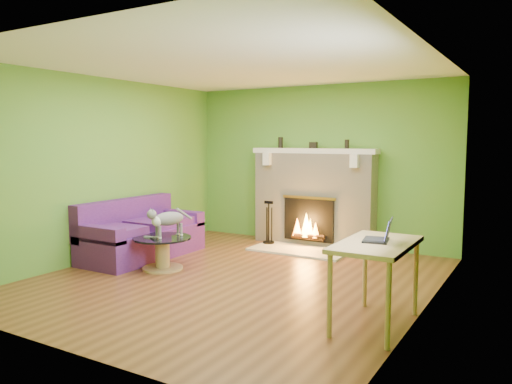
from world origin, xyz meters
TOP-DOWN VIEW (x-y plane):
  - floor at (0.00, 0.00)m, footprint 5.00×5.00m
  - ceiling at (0.00, 0.00)m, footprint 5.00×5.00m
  - wall_back at (0.00, 2.50)m, footprint 5.00×0.00m
  - wall_front at (0.00, -2.50)m, footprint 5.00×0.00m
  - wall_left at (-2.25, 0.00)m, footprint 0.00×5.00m
  - wall_right at (2.25, 0.00)m, footprint 0.00×5.00m
  - window_frame at (2.24, -0.90)m, footprint 0.00×1.20m
  - window_pane at (2.23, -0.90)m, footprint 0.00×1.06m
  - fireplace at (0.00, 2.32)m, footprint 2.10×0.46m
  - hearth at (0.00, 1.80)m, footprint 1.50×0.75m
  - mantel at (0.00, 2.30)m, footprint 2.10×0.28m
  - sofa at (-1.86, 0.28)m, footprint 0.87×1.88m
  - coffee_table at (-1.10, -0.11)m, footprint 0.77×0.77m
  - desk at (1.95, -0.66)m, footprint 0.62×1.06m
  - cat at (-1.02, -0.06)m, footprint 0.43×0.68m
  - remote_silver at (-1.20, -0.23)m, footprint 0.18×0.08m
  - remote_black at (-1.08, -0.29)m, footprint 0.16×0.12m
  - laptop at (1.93, -0.61)m, footprint 0.31×0.34m
  - fire_tools at (-0.63, 1.95)m, footprint 0.19×0.19m
  - mantel_vase_left at (-0.62, 2.33)m, footprint 0.08×0.08m
  - mantel_vase_right at (0.55, 2.33)m, footprint 0.07×0.07m
  - mantel_box at (-0.02, 2.33)m, footprint 0.12×0.08m

SIDE VIEW (x-z plane):
  - floor at x=0.00m, z-range 0.00..0.00m
  - hearth at x=0.00m, z-range 0.00..0.03m
  - coffee_table at x=-1.10m, z-range 0.03..0.47m
  - sofa at x=-1.86m, z-range -0.10..0.75m
  - fire_tools at x=-0.63m, z-range 0.03..0.73m
  - remote_black at x=-1.08m, z-range 0.43..0.45m
  - remote_silver at x=-1.20m, z-range 0.43..0.45m
  - cat at x=-1.02m, z-range 0.43..0.83m
  - desk at x=1.95m, z-range 0.30..1.08m
  - fireplace at x=0.00m, z-range -0.02..1.56m
  - laptop at x=1.93m, z-range 0.79..1.01m
  - wall_back at x=0.00m, z-range -1.20..3.80m
  - wall_front at x=0.00m, z-range -1.20..3.80m
  - wall_left at x=-2.25m, z-range -1.20..3.80m
  - wall_right at x=2.25m, z-range -1.20..3.80m
  - mantel at x=0.00m, z-range 1.50..1.58m
  - window_frame at x=2.24m, z-range 0.95..2.15m
  - window_pane at x=2.23m, z-range 1.02..2.08m
  - mantel_box at x=-0.02m, z-range 1.58..1.68m
  - mantel_vase_right at x=0.55m, z-range 1.58..1.72m
  - mantel_vase_left at x=-0.62m, z-range 1.58..1.76m
  - ceiling at x=0.00m, z-range 2.60..2.60m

